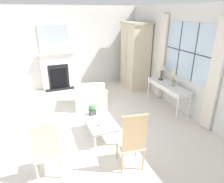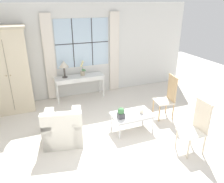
{
  "view_description": "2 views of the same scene",
  "coord_description": "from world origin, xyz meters",
  "px_view_note": "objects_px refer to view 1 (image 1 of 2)",
  "views": [
    {
      "loc": [
        4.11,
        -0.61,
        2.64
      ],
      "look_at": [
        0.05,
        0.92,
        0.87
      ],
      "focal_mm": 32.0,
      "sensor_mm": 36.0,
      "label": 1
    },
    {
      "loc": [
        -1.61,
        -3.51,
        2.86
      ],
      "look_at": [
        0.06,
        0.72,
        0.95
      ],
      "focal_mm": 35.0,
      "sensor_mm": 36.0,
      "label": 2
    }
  ],
  "objects_px": {
    "potted_plant_small": "(92,109)",
    "side_chair_wooden": "(132,139)",
    "potted_orchid": "(173,80)",
    "pillar_candle": "(100,124)",
    "fireplace": "(58,68)",
    "armoire": "(135,56)",
    "accent_chair_wooden": "(46,149)",
    "table_lamp": "(162,67)",
    "coffee_table": "(100,122)",
    "console_table": "(168,87)",
    "armchair_upholstered": "(90,97)"
  },
  "relations": [
    {
      "from": "armoire",
      "to": "accent_chair_wooden",
      "type": "distance_m",
      "value": 4.79
    },
    {
      "from": "potted_plant_small",
      "to": "console_table",
      "type": "bearing_deg",
      "value": 99.26
    },
    {
      "from": "armoire",
      "to": "potted_plant_small",
      "type": "height_order",
      "value": "armoire"
    },
    {
      "from": "fireplace",
      "to": "pillar_candle",
      "type": "distance_m",
      "value": 3.63
    },
    {
      "from": "potted_orchid",
      "to": "accent_chair_wooden",
      "type": "xyz_separation_m",
      "value": [
        1.42,
        -3.44,
        -0.29
      ]
    },
    {
      "from": "table_lamp",
      "to": "pillar_candle",
      "type": "height_order",
      "value": "table_lamp"
    },
    {
      "from": "fireplace",
      "to": "armchair_upholstered",
      "type": "relative_size",
      "value": 2.18
    },
    {
      "from": "accent_chair_wooden",
      "to": "table_lamp",
      "type": "bearing_deg",
      "value": 119.9
    },
    {
      "from": "console_table",
      "to": "potted_orchid",
      "type": "distance_m",
      "value": 0.28
    },
    {
      "from": "potted_orchid",
      "to": "accent_chair_wooden",
      "type": "bearing_deg",
      "value": -67.57
    },
    {
      "from": "side_chair_wooden",
      "to": "potted_plant_small",
      "type": "distance_m",
      "value": 1.48
    },
    {
      "from": "armchair_upholstered",
      "to": "accent_chair_wooden",
      "type": "relative_size",
      "value": 0.94
    },
    {
      "from": "console_table",
      "to": "pillar_candle",
      "type": "height_order",
      "value": "console_table"
    },
    {
      "from": "potted_plant_small",
      "to": "pillar_candle",
      "type": "relative_size",
      "value": 2.05
    },
    {
      "from": "accent_chair_wooden",
      "to": "pillar_candle",
      "type": "relative_size",
      "value": 8.86
    },
    {
      "from": "pillar_candle",
      "to": "coffee_table",
      "type": "bearing_deg",
      "value": 163.04
    },
    {
      "from": "coffee_table",
      "to": "pillar_candle",
      "type": "distance_m",
      "value": 0.24
    },
    {
      "from": "armoire",
      "to": "accent_chair_wooden",
      "type": "xyz_separation_m",
      "value": [
        3.43,
        -3.29,
        -0.55
      ]
    },
    {
      "from": "coffee_table",
      "to": "pillar_candle",
      "type": "bearing_deg",
      "value": -16.96
    },
    {
      "from": "console_table",
      "to": "potted_plant_small",
      "type": "height_order",
      "value": "console_table"
    },
    {
      "from": "armchair_upholstered",
      "to": "accent_chair_wooden",
      "type": "distance_m",
      "value": 2.78
    },
    {
      "from": "potted_orchid",
      "to": "pillar_candle",
      "type": "distance_m",
      "value": 2.51
    },
    {
      "from": "console_table",
      "to": "potted_plant_small",
      "type": "xyz_separation_m",
      "value": [
        0.38,
        -2.31,
        -0.1
      ]
    },
    {
      "from": "potted_plant_small",
      "to": "side_chair_wooden",
      "type": "bearing_deg",
      "value": 11.77
    },
    {
      "from": "potted_orchid",
      "to": "accent_chair_wooden",
      "type": "height_order",
      "value": "potted_orchid"
    },
    {
      "from": "fireplace",
      "to": "side_chair_wooden",
      "type": "relative_size",
      "value": 1.98
    },
    {
      "from": "table_lamp",
      "to": "potted_orchid",
      "type": "relative_size",
      "value": 1.11
    },
    {
      "from": "armchair_upholstered",
      "to": "side_chair_wooden",
      "type": "xyz_separation_m",
      "value": [
        2.7,
        0.04,
        0.33
      ]
    },
    {
      "from": "console_table",
      "to": "armchair_upholstered",
      "type": "bearing_deg",
      "value": -113.15
    },
    {
      "from": "coffee_table",
      "to": "pillar_candle",
      "type": "xyz_separation_m",
      "value": [
        0.21,
        -0.06,
        0.1
      ]
    },
    {
      "from": "side_chair_wooden",
      "to": "armoire",
      "type": "bearing_deg",
      "value": 152.86
    },
    {
      "from": "side_chair_wooden",
      "to": "coffee_table",
      "type": "bearing_deg",
      "value": -168.69
    },
    {
      "from": "accent_chair_wooden",
      "to": "potted_plant_small",
      "type": "xyz_separation_m",
      "value": [
        -1.16,
        1.08,
        -0.06
      ]
    },
    {
      "from": "table_lamp",
      "to": "pillar_candle",
      "type": "xyz_separation_m",
      "value": [
        1.34,
        -2.33,
        -0.64
      ]
    },
    {
      "from": "table_lamp",
      "to": "side_chair_wooden",
      "type": "height_order",
      "value": "table_lamp"
    },
    {
      "from": "armchair_upholstered",
      "to": "coffee_table",
      "type": "distance_m",
      "value": 1.59
    },
    {
      "from": "accent_chair_wooden",
      "to": "coffee_table",
      "type": "xyz_separation_m",
      "value": [
        -0.84,
        1.16,
        -0.23
      ]
    },
    {
      "from": "side_chair_wooden",
      "to": "coffee_table",
      "type": "height_order",
      "value": "side_chair_wooden"
    },
    {
      "from": "armchair_upholstered",
      "to": "potted_plant_small",
      "type": "bearing_deg",
      "value": -11.63
    },
    {
      "from": "potted_plant_small",
      "to": "coffee_table",
      "type": "bearing_deg",
      "value": 13.38
    },
    {
      "from": "potted_orchid",
      "to": "table_lamp",
      "type": "bearing_deg",
      "value": -178.48
    },
    {
      "from": "fireplace",
      "to": "pillar_candle",
      "type": "relative_size",
      "value": 18.2
    },
    {
      "from": "pillar_candle",
      "to": "console_table",
      "type": "bearing_deg",
      "value": 111.6
    },
    {
      "from": "accent_chair_wooden",
      "to": "armoire",
      "type": "bearing_deg",
      "value": 136.25
    },
    {
      "from": "potted_orchid",
      "to": "side_chair_wooden",
      "type": "xyz_separation_m",
      "value": [
        1.7,
        -2.05,
        -0.27
      ]
    },
    {
      "from": "fireplace",
      "to": "armoire",
      "type": "relative_size",
      "value": 0.98
    },
    {
      "from": "fireplace",
      "to": "armoire",
      "type": "xyz_separation_m",
      "value": [
        0.79,
        2.62,
        0.39
      ]
    },
    {
      "from": "armoire",
      "to": "potted_plant_small",
      "type": "xyz_separation_m",
      "value": [
        2.27,
        -2.21,
        -0.61
      ]
    },
    {
      "from": "console_table",
      "to": "coffee_table",
      "type": "height_order",
      "value": "console_table"
    },
    {
      "from": "side_chair_wooden",
      "to": "accent_chair_wooden",
      "type": "xyz_separation_m",
      "value": [
        -0.29,
        -1.38,
        -0.02
      ]
    }
  ]
}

